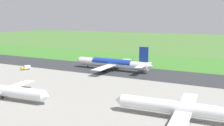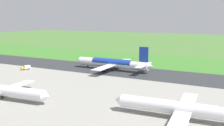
{
  "view_description": "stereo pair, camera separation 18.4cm",
  "coord_description": "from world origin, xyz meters",
  "px_view_note": "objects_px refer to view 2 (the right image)",
  "views": [
    {
      "loc": [
        -83.53,
        140.99,
        32.63
      ],
      "look_at": [
        -12.32,
        0.0,
        4.5
      ],
      "focal_mm": 40.84,
      "sensor_mm": 36.0,
      "label": 1
    },
    {
      "loc": [
        -83.69,
        140.91,
        32.63
      ],
      "look_at": [
        -12.32,
        0.0,
        4.5
      ],
      "focal_mm": 40.84,
      "sensor_mm": 36.0,
      "label": 2
    }
  ],
  "objects_px": {
    "service_truck_baggage": "(26,67)",
    "no_stopping_sign": "(133,59)",
    "airliner_parked_near": "(182,108)",
    "traffic_cone_orange": "(126,60)",
    "airliner_parked_mid": "(2,90)",
    "airliner_main": "(113,63)"
  },
  "relations": [
    {
      "from": "airliner_main",
      "to": "no_stopping_sign",
      "type": "xyz_separation_m",
      "value": [
        0.88,
        -36.05,
        -2.83
      ]
    },
    {
      "from": "no_stopping_sign",
      "to": "traffic_cone_orange",
      "type": "distance_m",
      "value": 7.68
    },
    {
      "from": "airliner_parked_near",
      "to": "traffic_cone_orange",
      "type": "bearing_deg",
      "value": -57.56
    },
    {
      "from": "airliner_parked_near",
      "to": "service_truck_baggage",
      "type": "distance_m",
      "value": 111.83
    },
    {
      "from": "traffic_cone_orange",
      "to": "airliner_main",
      "type": "bearing_deg",
      "value": 101.02
    },
    {
      "from": "service_truck_baggage",
      "to": "no_stopping_sign",
      "type": "distance_m",
      "value": 77.26
    },
    {
      "from": "service_truck_baggage",
      "to": "no_stopping_sign",
      "type": "relative_size",
      "value": 2.43
    },
    {
      "from": "airliner_main",
      "to": "traffic_cone_orange",
      "type": "xyz_separation_m",
      "value": [
        7.67,
        -39.4,
        -4.08
      ]
    },
    {
      "from": "airliner_parked_near",
      "to": "airliner_parked_mid",
      "type": "distance_m",
      "value": 71.08
    },
    {
      "from": "airliner_parked_near",
      "to": "no_stopping_sign",
      "type": "relative_size",
      "value": 18.32
    },
    {
      "from": "airliner_parked_mid",
      "to": "service_truck_baggage",
      "type": "xyz_separation_m",
      "value": [
        35.46,
        -48.24,
        -2.24
      ]
    },
    {
      "from": "no_stopping_sign",
      "to": "traffic_cone_orange",
      "type": "relative_size",
      "value": 4.66
    },
    {
      "from": "airliner_parked_mid",
      "to": "traffic_cone_orange",
      "type": "relative_size",
      "value": 83.01
    },
    {
      "from": "airliner_parked_mid",
      "to": "traffic_cone_orange",
      "type": "height_order",
      "value": "airliner_parked_mid"
    },
    {
      "from": "no_stopping_sign",
      "to": "service_truck_baggage",
      "type": "bearing_deg",
      "value": 50.72
    },
    {
      "from": "service_truck_baggage",
      "to": "airliner_main",
      "type": "bearing_deg",
      "value": -154.5
    },
    {
      "from": "airliner_parked_near",
      "to": "no_stopping_sign",
      "type": "distance_m",
      "value": 111.97
    },
    {
      "from": "airliner_parked_near",
      "to": "traffic_cone_orange",
      "type": "xyz_separation_m",
      "value": [
        63.48,
        -99.89,
        -3.46
      ]
    },
    {
      "from": "airliner_parked_near",
      "to": "airliner_main",
      "type": "bearing_deg",
      "value": -47.3
    },
    {
      "from": "airliner_parked_mid",
      "to": "no_stopping_sign",
      "type": "relative_size",
      "value": 17.83
    },
    {
      "from": "service_truck_baggage",
      "to": "traffic_cone_orange",
      "type": "height_order",
      "value": "service_truck_baggage"
    },
    {
      "from": "airliner_main",
      "to": "service_truck_baggage",
      "type": "relative_size",
      "value": 8.69
    }
  ]
}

